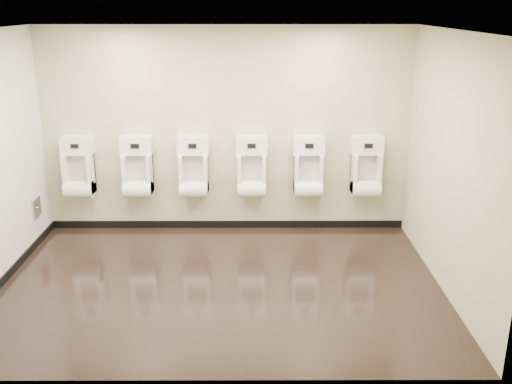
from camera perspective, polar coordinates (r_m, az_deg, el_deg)
ground at (r=6.62m, az=-3.56°, el=-9.19°), size 5.00×3.50×0.00m
ceiling at (r=5.88m, az=-4.11°, el=15.80°), size 5.00×3.50×0.00m
back_wall at (r=7.80m, az=-3.04°, el=6.06°), size 5.00×0.02×2.80m
front_wall at (r=4.45m, az=-5.17°, el=-3.62°), size 5.00×0.02×2.80m
right_wall at (r=6.45m, az=18.98°, el=2.44°), size 0.02×3.50×2.80m
skirting_back at (r=8.18m, az=-2.89°, el=-3.23°), size 5.00×0.02×0.10m
skirting_left at (r=7.19m, az=-24.00°, el=-8.10°), size 0.02×3.50×0.10m
access_panel at (r=8.04m, az=-21.09°, el=-1.47°), size 0.04×0.25×0.25m
urinal_0 at (r=8.14m, az=-17.33°, el=1.98°), size 0.44×0.33×0.81m
urinal_1 at (r=7.94m, az=-11.76°, el=2.03°), size 0.44×0.33×0.81m
urinal_2 at (r=7.82m, az=-6.24°, el=2.07°), size 0.44×0.33×0.81m
urinal_3 at (r=7.78m, az=-0.44°, el=2.08°), size 0.44×0.33×0.81m
urinal_4 at (r=7.81m, az=5.25°, el=2.08°), size 0.44×0.33×0.81m
urinal_5 at (r=7.92m, az=10.96°, el=2.06°), size 0.44×0.33×0.81m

